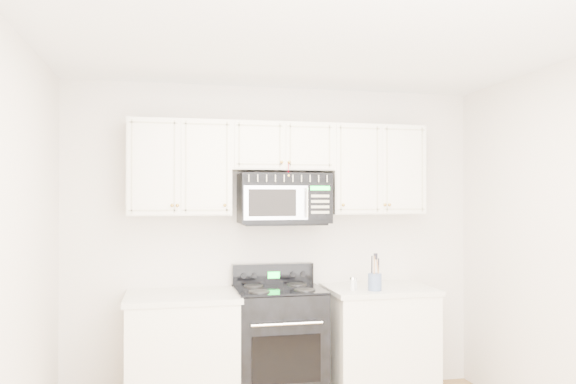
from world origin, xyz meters
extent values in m
cube|color=white|center=(0.00, 0.00, 2.60)|extent=(3.50, 3.50, 0.01)
cube|color=beige|center=(0.00, 1.75, 1.30)|extent=(3.50, 0.01, 2.60)
cube|color=beige|center=(0.00, -1.75, 1.30)|extent=(3.50, 0.01, 2.60)
cube|color=silver|center=(-0.80, 1.44, 0.44)|extent=(0.82, 0.63, 0.88)
cube|color=white|center=(-0.80, 1.44, 0.90)|extent=(0.86, 0.65, 0.04)
cube|color=silver|center=(0.80, 1.44, 0.44)|extent=(0.82, 0.63, 0.88)
cube|color=white|center=(0.80, 1.44, 0.90)|extent=(0.86, 0.65, 0.04)
cube|color=black|center=(-0.04, 1.46, 0.46)|extent=(0.69, 0.59, 0.92)
cube|color=black|center=(-0.04, 1.16, 0.45)|extent=(0.53, 0.01, 0.36)
cylinder|color=white|center=(-0.04, 1.13, 0.72)|extent=(0.54, 0.02, 0.02)
cube|color=black|center=(-0.04, 1.46, 0.93)|extent=(0.69, 0.59, 0.02)
cube|color=black|center=(-0.04, 1.71, 1.01)|extent=(0.69, 0.08, 0.18)
cube|color=#09FF35|center=(-0.04, 1.67, 1.01)|extent=(0.10, 0.00, 0.05)
cube|color=silver|center=(-0.82, 1.58, 1.90)|extent=(0.80, 0.33, 0.75)
cube|color=silver|center=(0.82, 1.58, 1.90)|extent=(0.80, 0.33, 0.75)
cube|color=silver|center=(0.00, 1.58, 2.08)|extent=(0.84, 0.33, 0.39)
sphere|color=#B38A36|center=(-0.84, 1.40, 1.60)|extent=(0.03, 0.03, 0.03)
sphere|color=#B38A36|center=(-0.48, 1.40, 1.60)|extent=(0.03, 0.03, 0.03)
sphere|color=#B38A36|center=(0.48, 1.40, 1.60)|extent=(0.03, 0.03, 0.03)
sphere|color=#B38A36|center=(0.84, 1.40, 1.60)|extent=(0.03, 0.03, 0.03)
sphere|color=#B38A36|center=(-0.03, 1.40, 1.94)|extent=(0.03, 0.03, 0.03)
sphere|color=#B38A36|center=(0.03, 1.40, 1.94)|extent=(0.03, 0.03, 0.03)
cylinder|color=#C40019|center=(0.02, 1.40, 1.89)|extent=(0.00, 0.00, 0.10)
sphere|color=#B38A36|center=(0.02, 1.40, 1.83)|extent=(0.03, 0.03, 0.03)
cube|color=black|center=(0.02, 1.57, 1.65)|extent=(0.73, 0.37, 0.41)
cube|color=#B8B196|center=(0.02, 1.39, 1.81)|extent=(0.71, 0.01, 0.07)
cube|color=#B5B7C0|center=(-0.08, 1.38, 1.62)|extent=(0.51, 0.01, 0.27)
cube|color=black|center=(-0.11, 1.37, 1.62)|extent=(0.38, 0.01, 0.21)
cube|color=black|center=(0.28, 1.38, 1.62)|extent=(0.20, 0.01, 0.27)
cube|color=#09FF35|center=(0.28, 1.37, 1.73)|extent=(0.16, 0.00, 0.03)
cylinder|color=white|center=(0.16, 1.34, 1.62)|extent=(0.02, 0.02, 0.23)
cylinder|color=#48567E|center=(0.70, 1.27, 0.99)|extent=(0.11, 0.11, 0.14)
cylinder|color=#A47043|center=(0.73, 1.27, 1.06)|extent=(0.01, 0.01, 0.23)
cylinder|color=black|center=(0.68, 1.29, 1.07)|extent=(0.01, 0.01, 0.25)
cylinder|color=#A47043|center=(0.69, 1.24, 1.08)|extent=(0.01, 0.01, 0.27)
cylinder|color=black|center=(0.73, 1.27, 1.06)|extent=(0.01, 0.01, 0.23)
cylinder|color=silver|center=(0.53, 1.30, 0.96)|extent=(0.04, 0.04, 0.09)
cylinder|color=white|center=(0.53, 1.30, 1.02)|extent=(0.04, 0.04, 0.02)
cylinder|color=silver|center=(0.56, 1.36, 0.96)|extent=(0.04, 0.04, 0.08)
cylinder|color=white|center=(0.56, 1.36, 1.00)|extent=(0.04, 0.04, 0.01)
camera|label=1|loc=(-0.92, -2.95, 1.67)|focal=35.00mm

